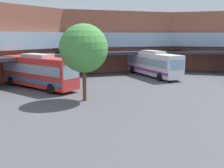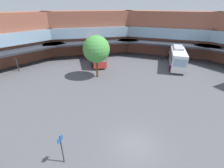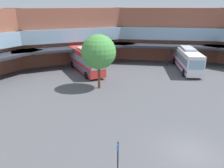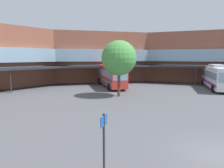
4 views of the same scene
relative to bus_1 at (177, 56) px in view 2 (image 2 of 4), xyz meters
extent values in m
plane|color=#515156|center=(-20.97, -13.13, -1.96)|extent=(117.51, 117.51, 0.00)
cube|color=#93543F|center=(5.31, 8.05, 3.10)|extent=(18.53, 20.96, 10.12)
cube|color=#8CADC6|center=(4.84, 7.68, 3.44)|extent=(17.33, 19.39, 2.36)
cube|color=#282B33|center=(1.42, 4.92, 1.42)|extent=(16.98, 19.70, 0.40)
cylinder|color=#2D2D33|center=(0.17, 3.91, -0.27)|extent=(0.20, 0.20, 3.37)
cube|color=#93543F|center=(-11.07, 19.14, 3.10)|extent=(22.87, 12.21, 10.12)
cube|color=#8CADC6|center=(-11.25, 18.57, 3.44)|extent=(20.83, 11.79, 2.36)
cube|color=#282B33|center=(-12.54, 14.36, 1.42)|extent=(22.29, 10.30, 0.40)
cylinder|color=#2D2D33|center=(-13.01, 12.83, -0.27)|extent=(0.20, 0.20, 3.37)
cube|color=#93543F|center=(-30.86, 19.14, 3.10)|extent=(22.87, 12.21, 10.12)
cube|color=#8CADC6|center=(-30.68, 18.57, 3.44)|extent=(20.83, 11.79, 2.36)
cube|color=#282B33|center=(-29.39, 14.36, 1.42)|extent=(22.29, 10.30, 0.40)
cylinder|color=#2D2D33|center=(-28.92, 12.83, -0.27)|extent=(0.20, 0.20, 3.37)
cube|color=white|center=(0.01, 0.01, -0.03)|extent=(10.40, 10.17, 3.15)
cube|color=#8CADC6|center=(0.01, 0.01, 0.35)|extent=(9.92, 9.71, 1.01)
cube|color=purple|center=(0.01, 0.01, -0.91)|extent=(10.25, 10.02, 0.38)
cube|color=#8CADC6|center=(-4.27, -4.12, 0.35)|extent=(1.65, 1.70, 1.39)
cube|color=#B2B2B7|center=(0.01, 0.01, 1.73)|extent=(4.35, 4.28, 0.36)
cylinder|color=black|center=(-2.04, -3.74, -1.41)|extent=(1.00, 0.98, 1.10)
cylinder|color=black|center=(-3.81, -1.91, -1.41)|extent=(1.00, 0.98, 1.10)
cylinder|color=black|center=(3.83, 1.93, -1.41)|extent=(1.00, 0.98, 1.10)
cylinder|color=black|center=(2.06, 3.76, -1.41)|extent=(1.00, 0.98, 1.10)
cube|color=red|center=(-13.65, 10.52, 0.03)|extent=(5.50, 11.38, 3.28)
cube|color=#8CADC6|center=(-13.65, 10.52, 0.43)|extent=(5.37, 10.76, 1.05)
cube|color=#267FBF|center=(-13.65, 10.52, -0.89)|extent=(5.47, 11.18, 0.39)
cube|color=#8CADC6|center=(-15.19, 5.22, 0.43)|extent=(2.15, 0.73, 1.44)
cube|color=#B2B2B7|center=(-13.65, 10.52, 1.85)|extent=(2.80, 4.34, 0.36)
cylinder|color=black|center=(-13.50, 6.54, -1.41)|extent=(0.59, 1.14, 1.10)
cylinder|color=black|center=(-15.91, 7.23, -1.41)|extent=(0.59, 1.14, 1.10)
cylinder|color=black|center=(-11.40, 13.80, -1.41)|extent=(0.59, 1.14, 1.10)
cylinder|color=black|center=(-13.80, 14.50, -1.41)|extent=(0.59, 1.14, 1.10)
cylinder|color=brown|center=(-17.07, 2.68, -0.11)|extent=(0.36, 0.36, 3.70)
sphere|color=#479342|center=(-17.07, 2.68, 2.97)|extent=(4.47, 4.47, 4.47)
cylinder|color=#2D2D33|center=(-27.04, -11.62, -0.57)|extent=(0.10, 0.10, 2.77)
cube|color=#1959B2|center=(-27.04, -11.62, 0.51)|extent=(0.49, 0.41, 0.44)
camera|label=1|loc=(-38.11, -8.29, 4.09)|focal=41.07mm
camera|label=2|loc=(-28.32, -21.51, 9.67)|focal=26.16mm
camera|label=3|loc=(-35.38, -20.42, 8.65)|focal=37.17mm
camera|label=4|loc=(-30.67, -18.34, 3.06)|focal=31.35mm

